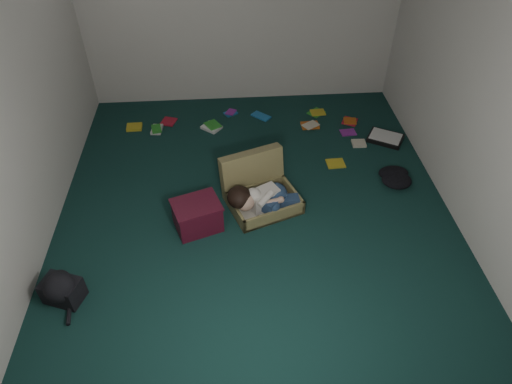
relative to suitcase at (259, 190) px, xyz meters
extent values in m
plane|color=#11302C|center=(-0.05, -0.11, -0.15)|extent=(4.50, 4.50, 0.00)
plane|color=silver|center=(-0.05, 2.14, 1.15)|extent=(4.50, 0.00, 4.50)
plane|color=silver|center=(-0.05, -2.36, 1.15)|extent=(4.50, 0.00, 4.50)
plane|color=silver|center=(-2.05, -0.11, 1.15)|extent=(0.00, 4.50, 4.50)
plane|color=silver|center=(1.95, -0.11, 1.15)|extent=(0.00, 4.50, 4.50)
cube|color=olive|center=(0.05, -0.13, -0.07)|extent=(0.80, 0.69, 0.16)
cube|color=beige|center=(0.05, -0.13, -0.11)|extent=(0.73, 0.61, 0.02)
cube|color=olive|center=(-0.06, 0.17, 0.09)|extent=(0.71, 0.43, 0.50)
cube|color=silver|center=(0.04, -0.15, 0.02)|extent=(0.33, 0.28, 0.21)
sphere|color=tan|center=(-0.16, -0.26, 0.07)|extent=(0.18, 0.18, 0.18)
ellipsoid|color=black|center=(-0.21, -0.22, 0.11)|extent=(0.24, 0.26, 0.21)
ellipsoid|color=navy|center=(0.17, -0.09, 0.02)|extent=(0.22, 0.26, 0.21)
cube|color=navy|center=(0.13, -0.22, 0.01)|extent=(0.27, 0.26, 0.14)
cube|color=navy|center=(0.27, -0.18, -0.02)|extent=(0.24, 0.13, 0.11)
sphere|color=white|center=(0.35, -0.12, -0.04)|extent=(0.11, 0.11, 0.11)
sphere|color=white|center=(0.37, -0.18, -0.05)|extent=(0.10, 0.10, 0.10)
cylinder|color=tan|center=(0.12, -0.25, 0.06)|extent=(0.19, 0.12, 0.06)
cube|color=#480E1E|center=(-0.63, -0.34, -0.01)|extent=(0.51, 0.45, 0.28)
cube|color=#480E1E|center=(-0.63, -0.34, 0.15)|extent=(0.54, 0.48, 0.02)
cube|color=black|center=(1.65, 0.98, -0.12)|extent=(0.50, 0.47, 0.05)
cube|color=white|center=(1.65, 0.98, -0.10)|extent=(0.45, 0.41, 0.01)
cube|color=gold|center=(-1.48, 1.48, -0.14)|extent=(0.20, 0.15, 0.02)
cube|color=#B0172B|center=(-1.06, 1.58, -0.14)|extent=(0.25, 0.24, 0.02)
cube|color=white|center=(-0.50, 1.40, -0.14)|extent=(0.20, 0.23, 0.02)
cube|color=#206CAE|center=(0.16, 1.62, -0.14)|extent=(0.21, 0.24, 0.02)
cube|color=#C55917|center=(0.77, 1.35, -0.14)|extent=(0.25, 0.23, 0.02)
cube|color=#298F27|center=(0.91, 1.66, -0.14)|extent=(0.21, 0.17, 0.02)
cube|color=#872490|center=(1.22, 1.16, -0.14)|extent=(0.25, 0.24, 0.02)
cube|color=beige|center=(1.30, 0.91, -0.14)|extent=(0.19, 0.22, 0.02)
cube|color=gold|center=(0.94, 0.55, -0.14)|extent=(0.22, 0.25, 0.02)
cube|color=#B0172B|center=(1.30, 1.40, -0.14)|extent=(0.25, 0.22, 0.02)
cube|color=white|center=(-1.19, 1.40, -0.14)|extent=(0.22, 0.18, 0.02)
cube|color=#206CAE|center=(-0.24, 1.73, -0.14)|extent=(0.25, 0.25, 0.02)
camera|label=1|loc=(-0.30, -3.53, 3.14)|focal=32.00mm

